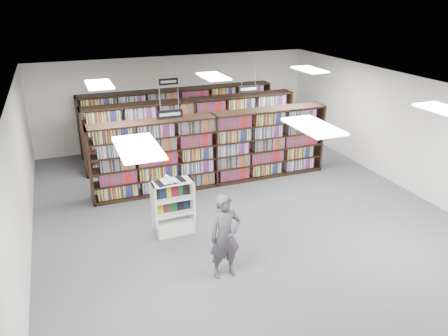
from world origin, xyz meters
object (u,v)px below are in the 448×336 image
object	(u,v)px
endcap_display	(173,214)
open_book	(170,180)
bookshelf_row_near	(214,150)
shopper	(225,236)

from	to	relation	value
endcap_display	open_book	distance (m)	0.89
endcap_display	open_book	world-z (taller)	open_book
open_book	bookshelf_row_near	bearing A→B (deg)	42.37
bookshelf_row_near	open_book	size ratio (longest dim) A/B	9.96
bookshelf_row_near	shopper	size ratio (longest dim) A/B	3.97
endcap_display	shopper	xyz separation A→B (m)	(0.52, -2.02, 0.42)
shopper	bookshelf_row_near	bearing A→B (deg)	71.64
endcap_display	shopper	distance (m)	2.13
shopper	endcap_display	bearing A→B (deg)	103.30
bookshelf_row_near	open_book	bearing A→B (deg)	-129.52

